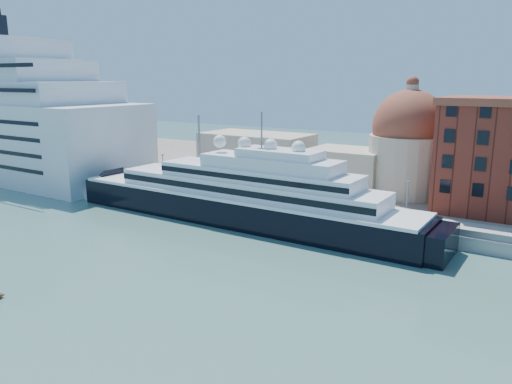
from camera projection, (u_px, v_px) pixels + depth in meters
The scene contains 8 objects.
ground at pixel (169, 256), 82.96m from camera, with size 400.00×400.00×0.00m, color #3C685F.
quay at pixel (274, 206), 110.55m from camera, with size 180.00×10.00×2.50m, color gray.
land at pixel (346, 177), 144.21m from camera, with size 260.00×72.00×2.00m, color slate.
quay_fence at pixel (263, 202), 106.45m from camera, with size 180.00×0.10×1.20m, color slate.
superyacht at pixel (227, 198), 103.32m from camera, with size 88.66×12.29×26.50m.
service_barge at pixel (87, 193), 125.05m from camera, with size 13.94×7.51×2.99m.
church at pixel (345, 152), 124.47m from camera, with size 66.00×18.00×25.50m.
lamp_posts at pixel (223, 164), 113.91m from camera, with size 120.80×2.40×18.00m.
Camera 1 is at (54.68, -58.18, 28.79)m, focal length 35.00 mm.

